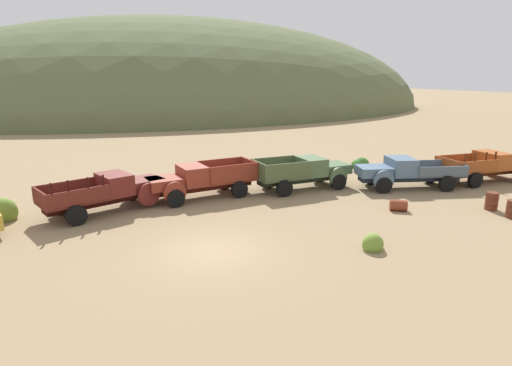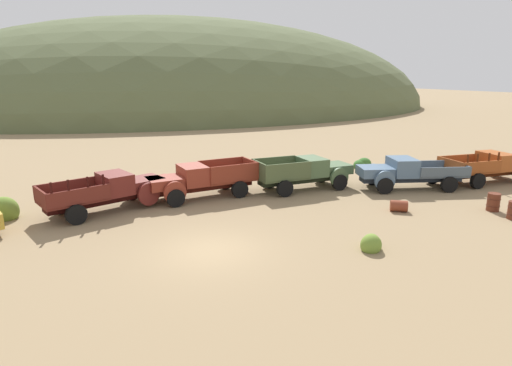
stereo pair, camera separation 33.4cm
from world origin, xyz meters
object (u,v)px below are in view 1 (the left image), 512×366
object	(u,v)px
oil_drum_foreground	(492,201)
truck_weathered_green	(309,172)
truck_oxide_orange	(490,166)
truck_rust_red	(196,181)
oil_drum_tipped	(398,205)
truck_chalk_blue	(401,172)
truck_oxblood	(112,191)

from	to	relation	value
oil_drum_foreground	truck_weathered_green	bearing A→B (deg)	129.52
truck_weathered_green	truck_oxide_orange	world-z (taller)	truck_oxide_orange
truck_rust_red	oil_drum_tipped	bearing A→B (deg)	139.77
truck_weathered_green	truck_chalk_blue	bearing A→B (deg)	-23.60
truck_oxide_orange	truck_weathered_green	bearing A→B (deg)	170.79
truck_rust_red	truck_oxide_orange	bearing A→B (deg)	163.91
truck_oxblood	oil_drum_foreground	distance (m)	19.39
oil_drum_foreground	oil_drum_tipped	bearing A→B (deg)	157.01
truck_rust_red	truck_chalk_blue	distance (m)	12.33
truck_weathered_green	truck_chalk_blue	xyz separation A→B (m)	(5.10, -2.37, -0.02)
truck_rust_red	oil_drum_tipped	size ratio (longest dim) A/B	6.15
truck_oxblood	oil_drum_foreground	bearing A→B (deg)	-41.64
truck_rust_red	truck_oxide_orange	xyz separation A→B (m)	(18.48, -4.13, -0.02)
truck_chalk_blue	oil_drum_foreground	bearing A→B (deg)	122.18
truck_oxblood	oil_drum_tipped	xyz separation A→B (m)	(13.14, -6.27, -0.73)
truck_oxide_orange	oil_drum_tipped	world-z (taller)	truck_oxide_orange
truck_oxblood	truck_oxide_orange	xyz separation A→B (m)	(22.97, -3.95, -0.01)
truck_chalk_blue	truck_rust_red	bearing A→B (deg)	4.98
truck_oxide_orange	truck_rust_red	bearing A→B (deg)	174.38
truck_oxblood	truck_chalk_blue	xyz separation A→B (m)	(16.42, -2.93, -0.02)
truck_rust_red	truck_chalk_blue	xyz separation A→B (m)	(11.93, -3.11, -0.04)
truck_chalk_blue	oil_drum_tipped	world-z (taller)	truck_chalk_blue
truck_chalk_blue	oil_drum_tipped	distance (m)	4.73
truck_oxblood	oil_drum_tipped	world-z (taller)	truck_oxblood
truck_oxblood	truck_chalk_blue	world-z (taller)	truck_oxblood
truck_rust_red	truck_chalk_blue	size ratio (longest dim) A/B	0.94
truck_rust_red	oil_drum_tipped	distance (m)	10.82
truck_rust_red	truck_oxide_orange	world-z (taller)	truck_oxide_orange
truck_rust_red	truck_weathered_green	size ratio (longest dim) A/B	1.03
truck_weathered_green	truck_rust_red	bearing A→B (deg)	175.09
oil_drum_tipped	oil_drum_foreground	size ratio (longest dim) A/B	1.10
truck_weathered_green	oil_drum_tipped	world-z (taller)	truck_weathered_green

